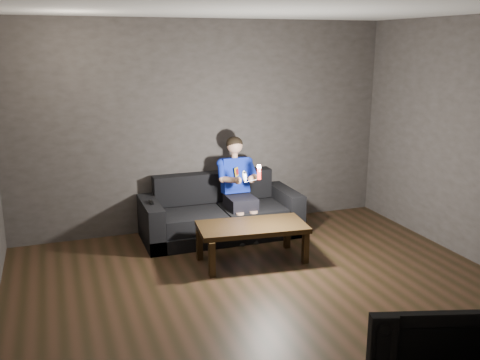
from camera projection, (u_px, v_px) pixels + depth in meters
name	position (u px, v px, depth m)	size (l,w,h in m)	color
floor	(281.00, 309.00, 4.97)	(5.00, 5.00, 0.00)	black
back_wall	(204.00, 126.00, 6.92)	(5.00, 0.04, 2.70)	#36312E
ceiling	(287.00, 4.00, 4.30)	(5.00, 5.00, 0.02)	silver
sofa	(220.00, 217.00, 6.81)	(1.98, 0.85, 0.76)	black
child	(238.00, 181.00, 6.74)	(0.50, 0.62, 1.24)	black
wii_remote_red	(259.00, 172.00, 6.28)	(0.06, 0.08, 0.18)	red
nunchuk_white	(245.00, 176.00, 6.24)	(0.08, 0.10, 0.14)	white
wii_remote_black	(151.00, 202.00, 6.38)	(0.04, 0.14, 0.03)	black
coffee_table	(252.00, 230.00, 5.96)	(1.25, 0.72, 0.44)	black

